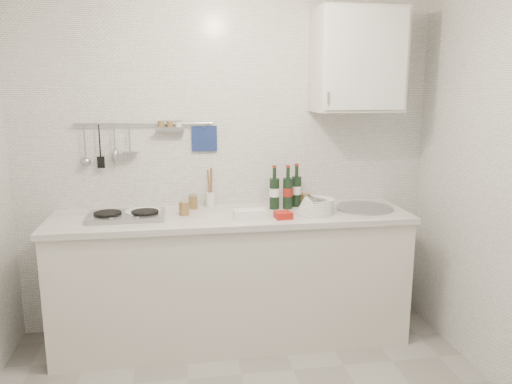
# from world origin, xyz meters

# --- Properties ---
(back_wall) EXTENTS (3.00, 0.02, 2.50)m
(back_wall) POSITION_xyz_m (0.00, 1.40, 1.25)
(back_wall) COLOR silver
(back_wall) RESTS_ON floor
(counter) EXTENTS (2.44, 0.64, 0.96)m
(counter) POSITION_xyz_m (0.01, 1.10, 0.43)
(counter) COLOR beige
(counter) RESTS_ON floor
(wall_rail) EXTENTS (0.98, 0.09, 0.34)m
(wall_rail) POSITION_xyz_m (-0.60, 1.37, 1.43)
(wall_rail) COLOR #93969B
(wall_rail) RESTS_ON back_wall
(wall_cabinet) EXTENTS (0.60, 0.38, 0.70)m
(wall_cabinet) POSITION_xyz_m (0.90, 1.22, 1.95)
(wall_cabinet) COLOR beige
(wall_cabinet) RESTS_ON back_wall
(plate_stack_hob) EXTENTS (0.25, 0.25, 0.03)m
(plate_stack_hob) POSITION_xyz_m (-0.60, 1.15, 0.94)
(plate_stack_hob) COLOR #5587C1
(plate_stack_hob) RESTS_ON counter
(plate_stack_sink) EXTENTS (0.27, 0.26, 0.11)m
(plate_stack_sink) POSITION_xyz_m (0.58, 1.04, 0.97)
(plate_stack_sink) COLOR white
(plate_stack_sink) RESTS_ON counter
(wine_bottles) EXTENTS (0.25, 0.13, 0.31)m
(wine_bottles) POSITION_xyz_m (0.41, 1.22, 1.07)
(wine_bottles) COLOR black
(wine_bottles) RESTS_ON counter
(butter_dish) EXTENTS (0.21, 0.11, 0.06)m
(butter_dish) POSITION_xyz_m (0.10, 0.95, 0.95)
(butter_dish) COLOR white
(butter_dish) RESTS_ON counter
(strawberry_punnet) EXTENTS (0.12, 0.12, 0.04)m
(strawberry_punnet) POSITION_xyz_m (0.32, 0.93, 0.94)
(strawberry_punnet) COLOR red
(strawberry_punnet) RESTS_ON counter
(utensil_crock) EXTENTS (0.07, 0.07, 0.29)m
(utensil_crock) POSITION_xyz_m (-0.13, 1.33, 0.99)
(utensil_crock) COLOR white
(utensil_crock) RESTS_ON counter
(jar_a) EXTENTS (0.06, 0.06, 0.10)m
(jar_a) POSITION_xyz_m (-0.25, 1.29, 0.97)
(jar_a) COLOR brown
(jar_a) RESTS_ON counter
(jar_b) EXTENTS (0.07, 0.07, 0.09)m
(jar_b) POSITION_xyz_m (0.57, 1.23, 0.96)
(jar_b) COLOR brown
(jar_b) RESTS_ON counter
(jar_c) EXTENTS (0.07, 0.07, 0.10)m
(jar_c) POSITION_xyz_m (0.56, 1.26, 0.97)
(jar_c) COLOR brown
(jar_c) RESTS_ON counter
(jar_d) EXTENTS (0.07, 0.07, 0.10)m
(jar_d) POSITION_xyz_m (-0.32, 1.12, 0.97)
(jar_d) COLOR brown
(jar_d) RESTS_ON counter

